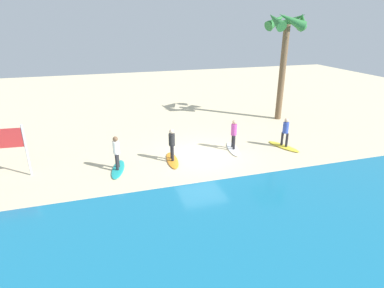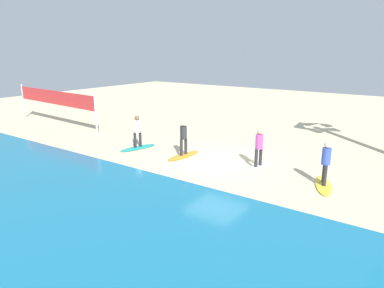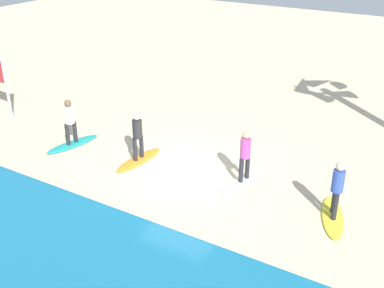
{
  "view_description": "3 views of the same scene",
  "coord_description": "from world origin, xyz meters",
  "px_view_note": "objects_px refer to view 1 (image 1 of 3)",
  "views": [
    {
      "loc": [
        5.02,
        14.8,
        6.78
      ],
      "look_at": [
        0.97,
        1.39,
        1.28
      ],
      "focal_mm": 29.57,
      "sensor_mm": 36.0,
      "label": 1
    },
    {
      "loc": [
        -7.92,
        13.13,
        4.97
      ],
      "look_at": [
        0.49,
        1.3,
        1.03
      ],
      "focal_mm": 32.68,
      "sensor_mm": 36.0,
      "label": 2
    },
    {
      "loc": [
        -7.06,
        11.45,
        7.48
      ],
      "look_at": [
        -0.33,
        0.19,
        1.1
      ],
      "focal_mm": 44.28,
      "sensor_mm": 36.0,
      "label": 3
    }
  ],
  "objects_px": {
    "surfboard_yellow": "(284,146)",
    "surfer_orange": "(172,142)",
    "surfboard_teal": "(118,169)",
    "surfer_yellow": "(285,130)",
    "palm_tree": "(286,33)",
    "surfboard_white": "(233,149)",
    "surfer_white": "(234,132)",
    "surfboard_orange": "(172,160)",
    "surfer_teal": "(116,150)"
  },
  "relations": [
    {
      "from": "surfboard_teal",
      "to": "surfboard_orange",
      "type": "bearing_deg",
      "value": 107.55
    },
    {
      "from": "surfer_white",
      "to": "surfer_yellow",
      "type": "bearing_deg",
      "value": 169.87
    },
    {
      "from": "surfer_teal",
      "to": "surfer_orange",
      "type": "bearing_deg",
      "value": -174.7
    },
    {
      "from": "palm_tree",
      "to": "surfboard_orange",
      "type": "bearing_deg",
      "value": 28.98
    },
    {
      "from": "surfboard_teal",
      "to": "surfer_teal",
      "type": "height_order",
      "value": "surfer_teal"
    },
    {
      "from": "surfer_yellow",
      "to": "surfboard_orange",
      "type": "distance_m",
      "value": 6.62
    },
    {
      "from": "surfboard_yellow",
      "to": "surfer_yellow",
      "type": "relative_size",
      "value": 1.28
    },
    {
      "from": "surfer_white",
      "to": "surfboard_orange",
      "type": "height_order",
      "value": "surfer_white"
    },
    {
      "from": "surfboard_white",
      "to": "surfer_orange",
      "type": "height_order",
      "value": "surfer_orange"
    },
    {
      "from": "surfboard_orange",
      "to": "palm_tree",
      "type": "distance_m",
      "value": 12.09
    },
    {
      "from": "surfboard_yellow",
      "to": "surfer_yellow",
      "type": "height_order",
      "value": "surfer_yellow"
    },
    {
      "from": "surfer_yellow",
      "to": "palm_tree",
      "type": "xyz_separation_m",
      "value": [
        -2.67,
        -5.09,
        4.95
      ]
    },
    {
      "from": "surfer_yellow",
      "to": "surfboard_white",
      "type": "height_order",
      "value": "surfer_yellow"
    },
    {
      "from": "surfer_orange",
      "to": "palm_tree",
      "type": "distance_m",
      "value": 11.63
    },
    {
      "from": "surfboard_yellow",
      "to": "surfer_white",
      "type": "bearing_deg",
      "value": -119.98
    },
    {
      "from": "surfboard_yellow",
      "to": "surfer_white",
      "type": "height_order",
      "value": "surfer_white"
    },
    {
      "from": "surfer_yellow",
      "to": "surfer_white",
      "type": "bearing_deg",
      "value": -10.13
    },
    {
      "from": "surfer_yellow",
      "to": "surfboard_orange",
      "type": "height_order",
      "value": "surfer_yellow"
    },
    {
      "from": "surfboard_yellow",
      "to": "palm_tree",
      "type": "bearing_deg",
      "value": 132.49
    },
    {
      "from": "surfer_orange",
      "to": "palm_tree",
      "type": "xyz_separation_m",
      "value": [
        -9.21,
        -5.1,
        4.95
      ]
    },
    {
      "from": "surfer_orange",
      "to": "surfboard_teal",
      "type": "xyz_separation_m",
      "value": [
        2.76,
        0.26,
        -0.99
      ]
    },
    {
      "from": "surfer_white",
      "to": "surfboard_white",
      "type": "bearing_deg",
      "value": -90.0
    },
    {
      "from": "surfboard_yellow",
      "to": "surfer_yellow",
      "type": "bearing_deg",
      "value": -113.43
    },
    {
      "from": "surfboard_orange",
      "to": "surfboard_yellow",
      "type": "bearing_deg",
      "value": 94.8
    },
    {
      "from": "surfboard_teal",
      "to": "palm_tree",
      "type": "bearing_deg",
      "value": 126.35
    },
    {
      "from": "surfboard_orange",
      "to": "surfer_orange",
      "type": "height_order",
      "value": "surfer_orange"
    },
    {
      "from": "surfboard_yellow",
      "to": "surfboard_teal",
      "type": "bearing_deg",
      "value": -108.21
    },
    {
      "from": "surfboard_yellow",
      "to": "surfer_orange",
      "type": "height_order",
      "value": "surfer_orange"
    },
    {
      "from": "surfer_yellow",
      "to": "surfer_teal",
      "type": "bearing_deg",
      "value": 1.65
    },
    {
      "from": "surfboard_teal",
      "to": "surfer_white",
      "type": "bearing_deg",
      "value": 109.28
    },
    {
      "from": "surfboard_orange",
      "to": "palm_tree",
      "type": "xyz_separation_m",
      "value": [
        -9.21,
        -5.1,
        5.94
      ]
    },
    {
      "from": "surfer_orange",
      "to": "surfer_teal",
      "type": "xyz_separation_m",
      "value": [
        2.76,
        0.26,
        0.0
      ]
    },
    {
      "from": "surfboard_white",
      "to": "surfer_white",
      "type": "relative_size",
      "value": 1.28
    },
    {
      "from": "surfboard_teal",
      "to": "surfer_yellow",
      "type": "bearing_deg",
      "value": 103.89
    },
    {
      "from": "surfboard_white",
      "to": "surfer_orange",
      "type": "relative_size",
      "value": 1.28
    },
    {
      "from": "surfboard_yellow",
      "to": "surfboard_orange",
      "type": "height_order",
      "value": "same"
    },
    {
      "from": "surfer_white",
      "to": "palm_tree",
      "type": "bearing_deg",
      "value": -140.7
    },
    {
      "from": "surfboard_orange",
      "to": "surfer_orange",
      "type": "distance_m",
      "value": 0.99
    },
    {
      "from": "surfboard_white",
      "to": "surfer_white",
      "type": "bearing_deg",
      "value": 10.94
    },
    {
      "from": "surfer_yellow",
      "to": "surfboard_teal",
      "type": "xyz_separation_m",
      "value": [
        9.31,
        0.27,
        -0.99
      ]
    },
    {
      "from": "surfer_teal",
      "to": "surfer_yellow",
      "type": "bearing_deg",
      "value": -178.35
    },
    {
      "from": "surfer_orange",
      "to": "palm_tree",
      "type": "bearing_deg",
      "value": -151.02
    },
    {
      "from": "surfboard_white",
      "to": "surfboard_orange",
      "type": "height_order",
      "value": "same"
    },
    {
      "from": "palm_tree",
      "to": "surfboard_teal",
      "type": "bearing_deg",
      "value": 24.1
    },
    {
      "from": "surfboard_yellow",
      "to": "surfer_orange",
      "type": "xyz_separation_m",
      "value": [
        6.54,
        0.01,
        0.99
      ]
    },
    {
      "from": "surfboard_yellow",
      "to": "surfboard_white",
      "type": "relative_size",
      "value": 1.0
    },
    {
      "from": "surfboard_yellow",
      "to": "surfer_white",
      "type": "distance_m",
      "value": 3.12
    },
    {
      "from": "surfer_white",
      "to": "surfboard_orange",
      "type": "relative_size",
      "value": 0.78
    },
    {
      "from": "surfer_orange",
      "to": "palm_tree",
      "type": "relative_size",
      "value": 0.22
    },
    {
      "from": "surfboard_yellow",
      "to": "surfboard_teal",
      "type": "height_order",
      "value": "same"
    }
  ]
}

